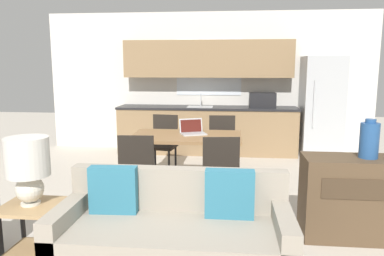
% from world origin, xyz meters
% --- Properties ---
extents(wall_back, '(6.40, 0.07, 2.70)m').
position_xyz_m(wall_back, '(0.00, 4.63, 1.35)').
color(wall_back, silver).
rests_on(wall_back, ground_plane).
extents(kitchen_counter, '(3.41, 0.65, 2.15)m').
position_xyz_m(kitchen_counter, '(0.02, 4.33, 0.84)').
color(kitchen_counter, '#8E704C').
rests_on(kitchen_counter, ground_plane).
extents(refrigerator, '(0.70, 0.74, 1.84)m').
position_xyz_m(refrigerator, '(2.10, 4.23, 0.92)').
color(refrigerator, '#B7BABC').
rests_on(refrigerator, ground_plane).
extents(dining_table, '(1.45, 0.89, 0.77)m').
position_xyz_m(dining_table, '(-0.13, 2.03, 0.70)').
color(dining_table, olive).
rests_on(dining_table, ground_plane).
extents(couch, '(1.85, 0.80, 0.84)m').
position_xyz_m(couch, '(0.01, 0.02, 0.34)').
color(couch, '#3D2D1E').
rests_on(couch, ground_plane).
extents(side_table, '(0.46, 0.46, 0.52)m').
position_xyz_m(side_table, '(-1.20, 0.02, 0.35)').
color(side_table, tan).
rests_on(side_table, ground_plane).
extents(table_lamp, '(0.35, 0.35, 0.57)m').
position_xyz_m(table_lamp, '(-1.20, 0.03, 0.87)').
color(table_lamp, silver).
rests_on(table_lamp, side_table).
extents(credenza, '(1.23, 0.46, 0.81)m').
position_xyz_m(credenza, '(1.78, 0.81, 0.40)').
color(credenza, brown).
rests_on(credenza, ground_plane).
extents(vase, '(0.18, 0.18, 0.37)m').
position_xyz_m(vase, '(1.76, 0.82, 0.98)').
color(vase, '#234C84').
rests_on(vase, credenza).
extents(dining_chair_near_right, '(0.47, 0.47, 0.92)m').
position_xyz_m(dining_chair_near_right, '(0.35, 1.25, 0.51)').
color(dining_chair_near_right, black).
rests_on(dining_chair_near_right, ground_plane).
extents(dining_chair_far_right, '(0.44, 0.44, 0.92)m').
position_xyz_m(dining_chair_far_right, '(0.33, 2.79, 0.51)').
color(dining_chair_far_right, black).
rests_on(dining_chair_far_right, ground_plane).
extents(dining_chair_near_left, '(0.44, 0.44, 0.92)m').
position_xyz_m(dining_chair_near_left, '(-0.59, 1.25, 0.51)').
color(dining_chair_near_left, black).
rests_on(dining_chair_near_left, ground_plane).
extents(dining_chair_far_left, '(0.48, 0.48, 0.92)m').
position_xyz_m(dining_chair_far_left, '(-0.58, 2.79, 0.51)').
color(dining_chair_far_left, black).
rests_on(dining_chair_far_left, ground_plane).
extents(laptop, '(0.39, 0.36, 0.20)m').
position_xyz_m(laptop, '(-0.06, 2.13, 0.81)').
color(laptop, '#B7BABC').
rests_on(laptop, dining_table).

